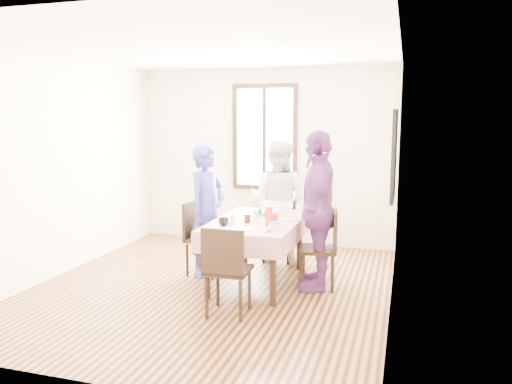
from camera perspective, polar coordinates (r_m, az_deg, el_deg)
ground at (r=5.92m, az=-5.03°, el=-10.72°), size 4.50×4.50×0.00m
back_wall at (r=7.75m, az=1.03°, el=4.06°), size 4.00×0.00×4.00m
right_wall at (r=5.22m, az=15.61°, el=1.64°), size 0.00×4.50×4.50m
window_frame at (r=7.71m, az=1.00°, el=6.27°), size 1.02×0.06×1.62m
window_pane at (r=7.72m, az=1.02°, el=6.27°), size 0.90×0.02×1.50m
art_poster at (r=5.50m, az=15.55°, el=4.06°), size 0.04×0.76×0.96m
dining_table at (r=5.92m, az=0.14°, el=-6.89°), size 0.86×1.45×0.75m
tablecloth at (r=5.84m, az=0.14°, el=-3.27°), size 0.98×1.57×0.01m
chair_left at (r=6.26m, az=-5.80°, el=-5.33°), size 0.45×0.45×0.91m
chair_right at (r=5.79m, az=7.10°, el=-6.49°), size 0.48×0.48×0.91m
chair_far at (r=6.84m, az=2.54°, el=-4.13°), size 0.45×0.45×0.91m
chair_near at (r=4.99m, az=-3.17°, el=-8.87°), size 0.44×0.44×0.91m
person_left at (r=6.18m, az=-5.68°, el=-2.13°), size 0.55×0.68×1.62m
person_far at (r=6.75m, az=2.52°, el=-1.04°), size 0.88×0.72×1.66m
person_right at (r=5.69m, az=6.99°, el=-2.09°), size 0.64×1.13×1.81m
mug_black at (r=5.53m, az=-3.72°, el=-3.42°), size 0.15×0.15×0.09m
mug_flag at (r=5.70m, az=2.18°, el=-3.08°), size 0.12×0.12×0.08m
mug_green at (r=6.11m, az=0.18°, el=-2.30°), size 0.12×0.12×0.08m
serving_bowl at (r=6.13m, az=1.55°, el=-2.40°), size 0.29×0.29×0.05m
juice_carton at (r=5.52m, az=1.47°, el=-2.78°), size 0.07×0.07×0.21m
butter_tub at (r=5.35m, az=2.14°, el=-3.94°), size 0.13×0.13×0.06m
jam_jar at (r=5.68m, az=-1.00°, el=-3.01°), size 0.07×0.07×0.10m
drinking_glass at (r=5.70m, az=-2.74°, el=-3.07°), size 0.06×0.06×0.09m
smartphone at (r=5.23m, az=1.20°, el=-4.53°), size 0.06×0.12×0.01m
flower_vase at (r=5.87m, az=0.01°, el=-2.54°), size 0.06×0.06×0.12m
plate_right at (r=5.83m, az=3.34°, el=-3.18°), size 0.20×0.20×0.01m
plate_far at (r=6.35m, az=1.64°, el=-2.21°), size 0.20×0.20×0.01m
plate_near at (r=5.37m, az=-1.67°, el=-4.17°), size 0.20×0.20×0.01m
butter_lid at (r=5.34m, az=2.14°, el=-3.55°), size 0.12×0.12×0.01m
flower_bunch at (r=5.85m, az=0.01°, el=-1.47°), size 0.09×0.09×0.10m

